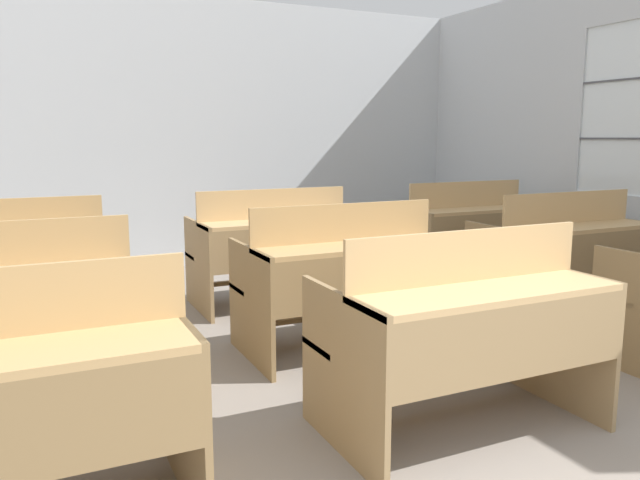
# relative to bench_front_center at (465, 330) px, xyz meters

# --- Properties ---
(wall_back) EXTENTS (6.54, 0.06, 2.83)m
(wall_back) POSITION_rel_bench_front_center_xyz_m (-0.26, 4.39, 0.92)
(wall_back) COLOR silver
(wall_back) RESTS_ON ground_plane
(bench_front_center) EXTENTS (1.28, 0.78, 0.97)m
(bench_front_center) POSITION_rel_bench_front_center_xyz_m (0.00, 0.00, 0.00)
(bench_front_center) COLOR #997B51
(bench_front_center) RESTS_ON ground_plane
(bench_second_left) EXTENTS (1.28, 0.78, 0.97)m
(bench_second_left) POSITION_rel_bench_front_center_xyz_m (-1.96, 1.25, 0.00)
(bench_second_left) COLOR olive
(bench_second_left) RESTS_ON ground_plane
(bench_second_center) EXTENTS (1.28, 0.78, 0.97)m
(bench_second_center) POSITION_rel_bench_front_center_xyz_m (0.02, 1.26, 0.00)
(bench_second_center) COLOR olive
(bench_second_center) RESTS_ON ground_plane
(bench_second_right) EXTENTS (1.28, 0.78, 0.97)m
(bench_second_right) POSITION_rel_bench_front_center_xyz_m (1.97, 1.27, 0.00)
(bench_second_right) COLOR #97794F
(bench_second_right) RESTS_ON ground_plane
(bench_third_left) EXTENTS (1.28, 0.78, 0.97)m
(bench_third_left) POSITION_rel_bench_front_center_xyz_m (-1.96, 2.55, 0.00)
(bench_third_left) COLOR olive
(bench_third_left) RESTS_ON ground_plane
(bench_third_center) EXTENTS (1.28, 0.78, 0.97)m
(bench_third_center) POSITION_rel_bench_front_center_xyz_m (0.01, 2.51, 0.00)
(bench_third_center) COLOR #9A7B51
(bench_third_center) RESTS_ON ground_plane
(bench_third_right) EXTENTS (1.28, 0.78, 0.97)m
(bench_third_right) POSITION_rel_bench_front_center_xyz_m (1.99, 2.52, 0.00)
(bench_third_right) COLOR #9A7C51
(bench_third_right) RESTS_ON ground_plane
(wastepaper_bin) EXTENTS (0.23, 0.23, 0.37)m
(wastepaper_bin) POSITION_rel_bench_front_center_xyz_m (2.74, 3.12, -0.31)
(wastepaper_bin) COLOR #1E6B33
(wastepaper_bin) RESTS_ON ground_plane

